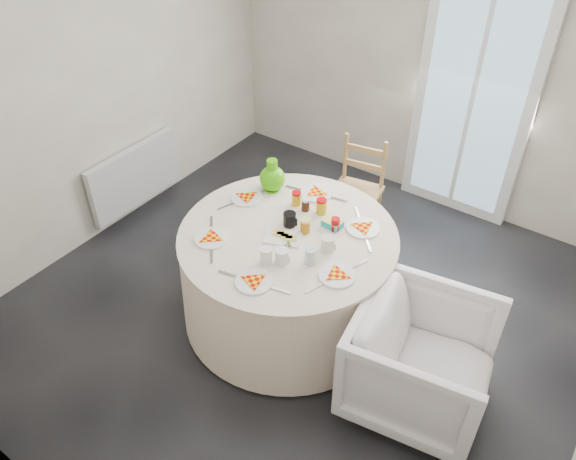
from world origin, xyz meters
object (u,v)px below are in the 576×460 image
Objects in this scene: wooden_chair at (356,189)px; green_pitcher at (272,177)px; radiator at (136,176)px; table at (288,276)px; armchair at (422,360)px.

green_pitcher is at bearing -122.25° from wooden_chair.
radiator is 1.98m from wooden_chair.
table is 1.74× the size of wooden_chair.
radiator is 4.04× the size of green_pitcher.
table is 0.74m from green_pitcher.
wooden_chair is at bearing 25.40° from radiator.
wooden_chair reaches higher than armchair.
table reaches higher than radiator.
wooden_chair is (-0.09, 1.12, 0.09)m from table.
armchair is at bearing -7.72° from table.
green_pitcher is (1.47, 0.09, 0.49)m from radiator.
green_pitcher is at bearing 3.62° from radiator.
wooden_chair is (1.78, 0.85, 0.09)m from radiator.
armchair is at bearing -8.14° from radiator.
green_pitcher reaches higher than armchair.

